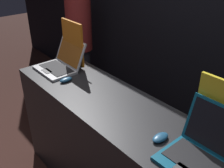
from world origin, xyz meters
The scene contains 9 objects.
wall_back centered at (0.00, 1.45, 1.40)m, with size 8.00×0.05×2.80m.
display_counter centered at (0.00, 0.28, 0.49)m, with size 1.93×0.56×0.99m.
laptop_front centered at (-0.73, 0.30, 1.05)m, with size 0.37×0.36×0.25m.
mouse_front centered at (-0.49, 0.20, 1.00)m, with size 0.06×0.11×0.03m.
promo_stand_front centered at (-0.73, 0.44, 1.18)m, with size 0.30×0.07×0.41m.
laptop_back centered at (0.73, 0.27, 1.05)m, with size 0.34×0.35×0.28m.
mouse_back centered at (0.49, 0.23, 1.00)m, with size 0.07×0.12×0.03m.
promo_stand_back centered at (0.73, 0.45, 1.18)m, with size 0.34×0.07×0.40m.
person_bystander centered at (-1.47, 1.00, 0.86)m, with size 0.31×0.31×1.65m.
Camera 1 is at (1.21, -0.75, 2.00)m, focal length 42.00 mm.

